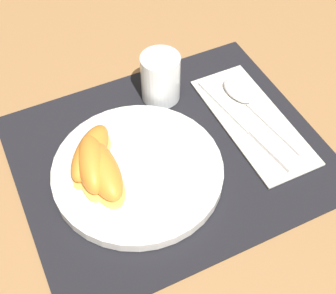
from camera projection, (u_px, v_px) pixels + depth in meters
The scene contains 11 objects.
ground_plane at pixel (170, 154), 0.68m from camera, with size 3.00×3.00×0.00m, color #A37547.
placemat at pixel (170, 153), 0.68m from camera, with size 0.43×0.36×0.00m.
plate at pixel (138, 171), 0.64m from camera, with size 0.24×0.24×0.02m.
juice_glass at pixel (161, 80), 0.72m from camera, with size 0.06×0.06×0.08m.
napkin at pixel (253, 120), 0.71m from camera, with size 0.09×0.23×0.00m.
knife at pixel (247, 124), 0.70m from camera, with size 0.05×0.21×0.01m.
spoon at pixel (248, 100), 0.73m from camera, with size 0.05×0.18×0.01m.
fork at pixel (129, 172), 0.63m from camera, with size 0.19×0.08×0.00m.
citrus_wedge_0 at pixel (91, 154), 0.63m from camera, with size 0.10×0.10×0.04m.
citrus_wedge_1 at pixel (92, 164), 0.62m from camera, with size 0.06×0.11×0.05m.
citrus_wedge_2 at pixel (101, 170), 0.61m from camera, with size 0.05×0.11×0.04m.
Camera 1 is at (-0.18, -0.37, 0.53)m, focal length 50.00 mm.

